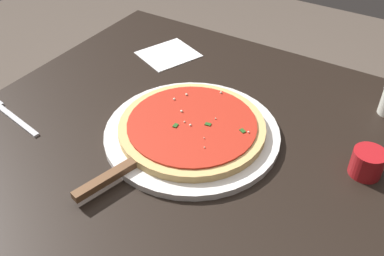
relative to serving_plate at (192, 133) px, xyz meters
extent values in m
cube|color=black|center=(0.40, -0.36, -0.38)|extent=(0.06, 0.06, 0.70)
cube|color=black|center=(-0.01, 0.02, -0.02)|extent=(0.95, 0.90, 0.03)
cylinder|color=white|center=(0.00, 0.00, 0.00)|extent=(0.35, 0.35, 0.01)
cylinder|color=#DBB26B|center=(0.00, 0.00, 0.01)|extent=(0.29, 0.29, 0.02)
cylinder|color=red|center=(0.00, 0.00, 0.02)|extent=(0.26, 0.26, 0.00)
sphere|color=#EFEACC|center=(0.00, 0.01, 0.03)|extent=(0.00, 0.00, 0.00)
sphere|color=#EFEACC|center=(0.06, -0.08, 0.03)|extent=(0.01, 0.01, 0.01)
sphere|color=#EFEACC|center=(0.00, -0.12, 0.03)|extent=(0.01, 0.01, 0.01)
sphere|color=#EFEACC|center=(-0.06, 0.05, 0.03)|extent=(0.00, 0.00, 0.00)
sphere|color=#EFEACC|center=(0.04, -0.02, 0.03)|extent=(0.01, 0.01, 0.01)
sphere|color=#EFEACC|center=(-0.03, -0.03, 0.03)|extent=(0.00, 0.00, 0.00)
sphere|color=#EFEACC|center=(-0.11, -0.03, 0.03)|extent=(0.00, 0.00, 0.00)
sphere|color=#EFEACC|center=(0.01, 0.01, 0.03)|extent=(0.00, 0.00, 0.00)
sphere|color=#EFEACC|center=(0.07, -0.05, 0.03)|extent=(0.01, 0.01, 0.01)
sphere|color=#EFEACC|center=(-0.05, 0.03, 0.03)|extent=(0.00, 0.00, 0.00)
cube|color=#23561E|center=(-0.03, -0.01, 0.03)|extent=(0.01, 0.01, 0.00)
cube|color=#23561E|center=(-0.10, -0.03, 0.03)|extent=(0.01, 0.01, 0.00)
cube|color=#23561E|center=(0.02, 0.03, 0.03)|extent=(0.01, 0.01, 0.00)
cube|color=silver|center=(0.02, 0.09, 0.01)|extent=(0.09, 0.10, 0.00)
cube|color=brown|center=(0.05, 0.20, 0.01)|extent=(0.05, 0.13, 0.01)
cylinder|color=#B2191E|center=(-0.33, -0.08, 0.02)|extent=(0.06, 0.06, 0.05)
cube|color=white|center=(0.23, -0.25, -0.01)|extent=(0.17, 0.17, 0.00)
cube|color=silver|center=(0.34, 0.16, 0.00)|extent=(0.15, 0.04, 0.00)
camera|label=1|loc=(-0.36, 0.57, 0.56)|focal=40.49mm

